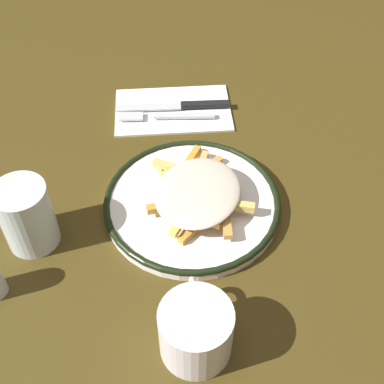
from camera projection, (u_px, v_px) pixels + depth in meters
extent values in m
plane|color=#403211|center=(192.00, 207.00, 0.78)|extent=(2.60, 2.60, 0.00)
cylinder|color=white|center=(192.00, 204.00, 0.78)|extent=(0.27, 0.27, 0.01)
torus|color=black|center=(192.00, 201.00, 0.77)|extent=(0.27, 0.27, 0.01)
cube|color=#F1C268|center=(201.00, 186.00, 0.79)|extent=(0.05, 0.06, 0.01)
cube|color=gold|center=(184.00, 209.00, 0.76)|extent=(0.06, 0.05, 0.01)
cube|color=orange|center=(205.00, 169.00, 0.81)|extent=(0.05, 0.06, 0.01)
cube|color=#E5C768|center=(190.00, 204.00, 0.76)|extent=(0.05, 0.06, 0.01)
cube|color=gold|center=(196.00, 193.00, 0.76)|extent=(0.08, 0.05, 0.01)
cube|color=gold|center=(204.00, 212.00, 0.75)|extent=(0.06, 0.05, 0.01)
cube|color=gold|center=(203.00, 201.00, 0.77)|extent=(0.06, 0.06, 0.01)
cube|color=#DFC550|center=(202.00, 181.00, 0.80)|extent=(0.07, 0.03, 0.01)
cube|color=gold|center=(200.00, 205.00, 0.76)|extent=(0.05, 0.06, 0.01)
cube|color=#F0B361|center=(172.00, 168.00, 0.80)|extent=(0.04, 0.06, 0.01)
cube|color=gold|center=(184.00, 199.00, 0.75)|extent=(0.03, 0.07, 0.01)
cube|color=gold|center=(188.00, 163.00, 0.82)|extent=(0.07, 0.04, 0.01)
cube|color=gold|center=(192.00, 194.00, 0.76)|extent=(0.05, 0.08, 0.01)
cube|color=#E7AB57|center=(200.00, 168.00, 0.81)|extent=(0.07, 0.03, 0.01)
cube|color=#C5893A|center=(208.00, 204.00, 0.75)|extent=(0.02, 0.07, 0.01)
cube|color=#F3C256|center=(199.00, 209.00, 0.76)|extent=(0.07, 0.06, 0.01)
cube|color=#E0B467|center=(187.00, 199.00, 0.77)|extent=(0.07, 0.04, 0.01)
cube|color=gold|center=(202.00, 222.00, 0.74)|extent=(0.08, 0.08, 0.01)
cube|color=gold|center=(205.00, 196.00, 0.77)|extent=(0.05, 0.08, 0.01)
cube|color=gold|center=(226.00, 209.00, 0.74)|extent=(0.07, 0.05, 0.01)
cube|color=#E1C651|center=(185.00, 217.00, 0.73)|extent=(0.07, 0.05, 0.01)
cube|color=#E1B75B|center=(224.00, 204.00, 0.74)|extent=(0.03, 0.09, 0.01)
cube|color=#C28432|center=(178.00, 203.00, 0.75)|extent=(0.03, 0.10, 0.01)
cube|color=#C3893E|center=(225.00, 216.00, 0.74)|extent=(0.08, 0.01, 0.01)
cube|color=#E8BF59|center=(166.00, 181.00, 0.79)|extent=(0.07, 0.03, 0.01)
ellipsoid|color=beige|center=(198.00, 192.00, 0.75)|extent=(0.19, 0.17, 0.02)
cube|color=#276923|center=(163.00, 170.00, 0.77)|extent=(0.00, 0.00, 0.00)
cube|color=#206423|center=(175.00, 194.00, 0.74)|extent=(0.00, 0.00, 0.00)
cube|color=#396D2C|center=(168.00, 188.00, 0.75)|extent=(0.00, 0.00, 0.00)
cube|color=#3A6B1D|center=(195.00, 187.00, 0.75)|extent=(0.00, 0.00, 0.00)
cube|color=#317427|center=(203.00, 201.00, 0.73)|extent=(0.00, 0.00, 0.00)
cube|color=#396124|center=(199.00, 169.00, 0.77)|extent=(0.00, 0.00, 0.00)
cube|color=#1E682F|center=(197.00, 198.00, 0.73)|extent=(0.00, 0.00, 0.00)
cube|color=white|center=(173.00, 109.00, 0.94)|extent=(0.14, 0.21, 0.01)
cube|color=silver|center=(186.00, 116.00, 0.92)|extent=(0.02, 0.11, 0.01)
cube|color=silver|center=(131.00, 116.00, 0.92)|extent=(0.02, 0.05, 0.00)
cube|color=black|center=(205.00, 104.00, 0.94)|extent=(0.01, 0.09, 0.01)
cube|color=silver|center=(149.00, 107.00, 0.94)|extent=(0.02, 0.12, 0.00)
cylinder|color=silver|center=(27.00, 216.00, 0.70)|extent=(0.07, 0.07, 0.11)
cylinder|color=white|center=(196.00, 332.00, 0.60)|extent=(0.09, 0.09, 0.08)
torus|color=white|center=(193.00, 294.00, 0.63)|extent=(0.04, 0.01, 0.04)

